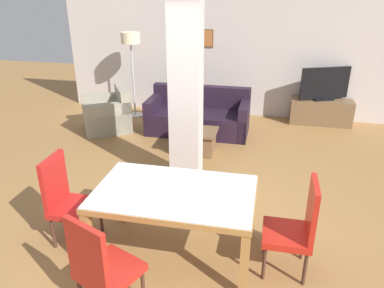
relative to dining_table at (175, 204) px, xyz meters
The scene contains 14 objects.
ground_plane 0.61m from the dining_table, ahead, with size 18.00×18.00×0.00m, color olive.
back_wall 4.80m from the dining_table, 90.02° to the left, with size 7.20×0.09×2.70m.
divider_pillar 1.70m from the dining_table, 98.52° to the left, with size 0.40×0.34×2.70m.
dining_table is the anchor object (origin of this frame).
dining_chair_near_left 0.99m from the dining_table, 113.64° to the right, with size 0.61×0.61×1.01m.
dining_chair_head_right 1.21m from the dining_table, ahead, with size 0.46×0.46×1.01m.
dining_chair_head_left 1.21m from the dining_table, behind, with size 0.46×0.46×1.01m.
sofa 3.58m from the dining_table, 97.28° to the left, with size 1.90×0.88×0.83m.
armchair 3.95m from the dining_table, 123.62° to the left, with size 1.15×1.14×0.81m.
coffee_table 2.63m from the dining_table, 97.18° to the left, with size 0.74×0.54×0.40m.
bottle 2.67m from the dining_table, 95.27° to the left, with size 0.07×0.07×0.24m.
tv_stand 4.86m from the dining_table, 67.06° to the left, with size 1.20×0.40×0.51m.
tv_screen 4.86m from the dining_table, 67.06° to the left, with size 0.95×0.45×0.65m.
floor_lamp 4.70m from the dining_table, 115.37° to the left, with size 0.38×0.38×1.75m.
Camera 1 is at (0.84, -3.11, 2.68)m, focal length 35.00 mm.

